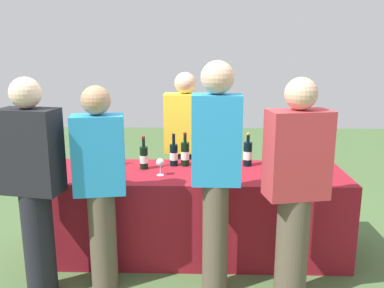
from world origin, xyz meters
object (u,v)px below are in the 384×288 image
Objects in this scene: wine_bottle_4 at (248,154)px; wine_bottle_5 at (267,158)px; wine_bottle_6 at (289,158)px; wine_bottle_7 at (297,155)px; wine_glass_0 at (113,165)px; guest_2 at (216,168)px; wine_bottle_3 at (185,154)px; guest_1 at (100,183)px; ice_bucket at (307,162)px; wine_bottle_2 at (174,154)px; wine_bottle_1 at (144,157)px; wine_bottle_0 at (104,154)px; wine_glass_1 at (160,163)px; guest_0 at (33,182)px; wine_glass_2 at (295,167)px; server_pouring at (185,145)px; guest_3 at (295,187)px.

wine_bottle_5 is (0.16, -0.13, -0.00)m from wine_bottle_4.
wine_bottle_7 reaches higher than wine_bottle_6.
wine_bottle_7 is at bearing 9.20° from wine_glass_0.
guest_2 is (-0.32, -0.82, 0.10)m from wine_bottle_4.
wine_bottle_3 is at bearing 25.91° from wine_glass_0.
wine_bottle_6 is at bearing 13.98° from guest_1.
wine_bottle_3 reaches higher than ice_bucket.
wine_bottle_6 is at bearing -6.41° from wine_bottle_2.
wine_bottle_1 is 1.00× the size of wine_bottle_2.
wine_bottle_5 is 0.93× the size of wine_bottle_7.
wine_bottle_5 is 1.41× the size of ice_bucket.
wine_glass_1 is (0.54, -0.25, -0.01)m from wine_bottle_0.
wine_bottle_5 is at bearing 7.75° from wine_glass_0.
guest_0 is at bearing -176.17° from guest_2.
wine_glass_0 is 0.86× the size of wine_glass_1.
wine_bottle_1 is 0.71m from guest_1.
wine_bottle_3 is (0.74, 0.05, -0.00)m from wine_bottle_0.
ice_bucket is 2.22m from guest_0.
wine_glass_2 is 0.08× the size of server_pouring.
server_pouring reaches higher than guest_1.
guest_1 is (-0.60, -0.79, -0.02)m from wine_bottle_3.
server_pouring is (-1.08, 0.65, -0.02)m from ice_bucket.
wine_bottle_5 is 2.36× the size of wine_glass_0.
wine_bottle_2 is 0.96× the size of wine_bottle_3.
guest_2 is at bearing 156.44° from guest_3.
wine_glass_1 is at bearing -157.80° from wine_bottle_4.
wine_glass_0 is at bearing 51.48° from server_pouring.
guest_3 is (1.87, -0.05, -0.00)m from guest_0.
guest_1 is 0.87m from guest_2.
wine_glass_1 is at bearing -167.47° from wine_bottle_7.
guest_1 is at bearing -88.47° from wine_glass_0.
wine_bottle_0 is 1.32m from wine_bottle_4.
wine_bottle_1 is 0.18× the size of guest_0.
wine_bottle_4 is 1.86m from guest_0.
wine_bottle_6 is at bearing -137.60° from wine_bottle_7.
wine_bottle_4 is at bearing 7.62° from wine_bottle_1.
guest_2 reaches higher than guest_0.
wine_bottle_1 is 0.38m from wine_bottle_3.
wine_bottle_4 reaches higher than wine_glass_2.
wine_bottle_6 is 0.17m from ice_bucket.
wine_bottle_6 is at bearing -0.10° from wine_bottle_1.
wine_bottle_4 is at bearing 1.38° from wine_bottle_3.
wine_bottle_6 is 0.18× the size of guest_2.
wine_bottle_2 is at bearing 172.25° from wine_bottle_5.
wine_glass_2 is at bearing -8.62° from wine_bottle_0.
wine_bottle_1 is at bearing -172.38° from wine_bottle_4.
ice_bucket is at bearing 37.17° from wine_glass_2.
wine_bottle_7 is 1.52× the size of ice_bucket.
guest_0 is (-0.69, -0.76, 0.01)m from wine_bottle_1.
guest_2 reaches higher than server_pouring.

